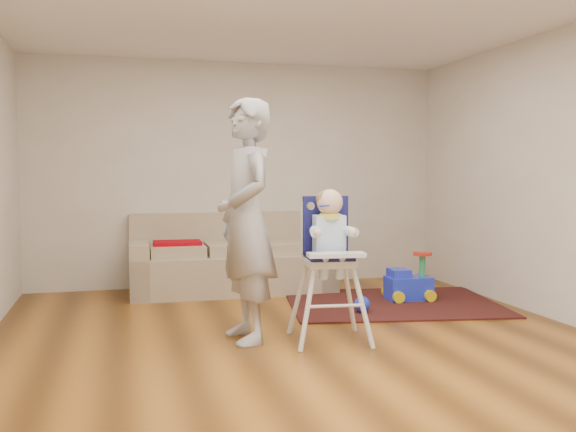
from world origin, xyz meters
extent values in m
plane|color=#502D0C|center=(0.00, 0.00, 0.00)|extent=(5.50, 5.50, 0.00)
cube|color=beige|center=(0.00, 2.75, 1.35)|extent=(5.00, 0.04, 2.70)
cube|color=beige|center=(2.50, 0.00, 1.35)|extent=(0.04, 5.50, 2.70)
cube|color=white|center=(0.00, 0.00, 2.70)|extent=(5.00, 5.50, 0.04)
cube|color=#A3030E|center=(-0.80, 2.25, 0.59)|extent=(0.53, 0.34, 0.04)
cube|color=black|center=(1.34, 1.16, 0.01)|extent=(2.37, 1.92, 0.02)
sphere|color=#1F34E9|center=(0.85, 0.80, 0.10)|extent=(0.16, 0.16, 0.16)
cylinder|color=#1F34E9|center=(0.17, -0.16, 1.12)|extent=(0.03, 0.12, 0.01)
imported|color=#9C9C9E|center=(-0.42, 0.14, 0.99)|extent=(0.57, 0.78, 1.98)
camera|label=1|loc=(-1.41, -4.96, 1.39)|focal=40.00mm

